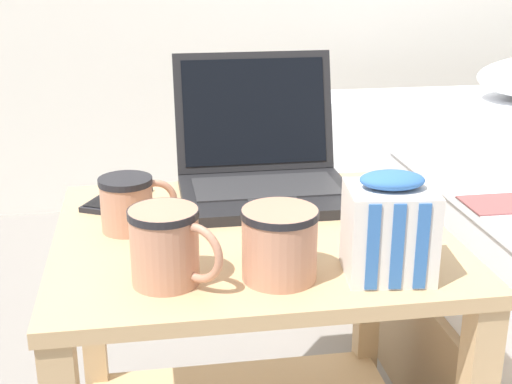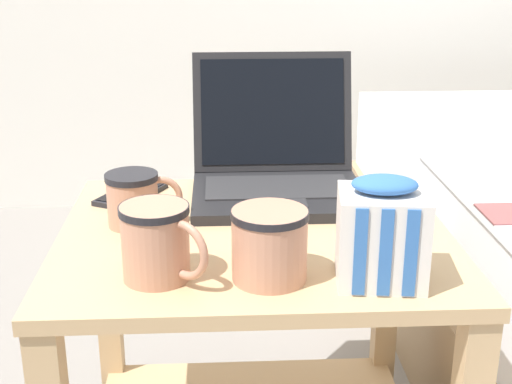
# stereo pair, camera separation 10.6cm
# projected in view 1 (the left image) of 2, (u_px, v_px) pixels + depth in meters

# --- Properties ---
(bedside_table) EXTENTS (0.62, 0.54, 0.54)m
(bedside_table) POSITION_uv_depth(u_px,v_px,m) (252.00, 338.00, 1.19)
(bedside_table) COLOR tan
(bedside_table) RESTS_ON ground_plane
(laptop) EXTENTS (0.30, 0.30, 0.24)m
(laptop) POSITION_uv_depth(u_px,v_px,m) (263.00, 166.00, 1.30)
(laptop) COLOR black
(laptop) RESTS_ON bedside_table
(mug_front_left) EXTENTS (0.12, 0.11, 0.10)m
(mug_front_left) POSITION_uv_depth(u_px,v_px,m) (167.00, 243.00, 0.94)
(mug_front_left) COLOR tan
(mug_front_left) RESTS_ON bedside_table
(mug_front_right) EXTENTS (0.12, 0.08, 0.09)m
(mug_front_right) POSITION_uv_depth(u_px,v_px,m) (129.00, 201.00, 1.12)
(mug_front_right) COLOR tan
(mug_front_right) RESTS_ON bedside_table
(mug_mid_center) EXTENTS (0.10, 0.15, 0.10)m
(mug_mid_center) POSITION_uv_depth(u_px,v_px,m) (279.00, 240.00, 0.96)
(mug_mid_center) COLOR tan
(mug_mid_center) RESTS_ON bedside_table
(snack_bag) EXTENTS (0.13, 0.11, 0.15)m
(snack_bag) POSITION_uv_depth(u_px,v_px,m) (389.00, 228.00, 0.96)
(snack_bag) COLOR silver
(snack_bag) RESTS_ON bedside_table
(cell_phone) EXTENTS (0.13, 0.16, 0.01)m
(cell_phone) POSITION_uv_depth(u_px,v_px,m) (117.00, 199.00, 1.26)
(cell_phone) COLOR black
(cell_phone) RESTS_ON bedside_table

